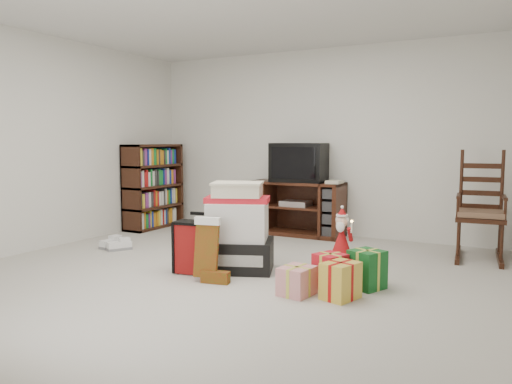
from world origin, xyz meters
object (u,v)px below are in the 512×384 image
santa_figurine (342,241)px  sneaker_pair (115,245)px  rocking_chair (481,220)px  red_suitcase (196,247)px  tv_stand (297,208)px  bookshelf (153,188)px  crt_television (299,162)px  teddy_bear (253,251)px  gift_cluster (336,279)px  gift_pile (238,233)px  mrs_claus_figurine (216,227)px

santa_figurine → sneaker_pair: 2.64m
rocking_chair → red_suitcase: (-2.34, -1.99, -0.16)m
rocking_chair → sneaker_pair: size_ratio=3.25×
tv_stand → bookshelf: (-2.08, -0.46, 0.22)m
santa_figurine → crt_television: 1.72m
rocking_chair → teddy_bear: size_ratio=3.08×
red_suitcase → crt_television: bearing=80.1°
rocking_chair → crt_television: 2.36m
teddy_bear → santa_figurine: size_ratio=0.68×
gift_cluster → red_suitcase: bearing=-179.8°
tv_stand → gift_pile: (0.25, -2.00, 0.01)m
rocking_chair → sneaker_pair: 4.14m
bookshelf → gift_pile: (2.33, -1.54, -0.22)m
mrs_claus_figurine → sneaker_pair: bearing=-147.9°
rocking_chair → gift_cluster: (-0.94, -1.99, -0.29)m
teddy_bear → rocking_chair: bearing=38.7°
gift_pile → santa_figurine: 1.15m
bookshelf → sneaker_pair: bearing=-67.9°
sneaker_pair → santa_figurine: bearing=30.2°
gift_pile → sneaker_pair: size_ratio=2.26×
gift_pile → crt_television: bearing=74.1°
gift_pile → red_suitcase: bearing=-156.3°
gift_cluster → santa_figurine: bearing=106.4°
tv_stand → mrs_claus_figurine: (-0.51, -1.21, -0.12)m
rocking_chair → gift_cluster: size_ratio=1.43×
bookshelf → gift_cluster: (3.44, -1.83, -0.46)m
rocking_chair → gift_cluster: 2.22m
red_suitcase → santa_figurine: size_ratio=1.02×
gift_pile → teddy_bear: gift_pile is taller
teddy_bear → santa_figurine: santa_figurine is taller
bookshelf → mrs_claus_figurine: size_ratio=1.91×
gift_pile → santa_figurine: gift_pile is taller
crt_television → bookshelf: bearing=-172.2°
red_suitcase → crt_television: (0.07, 2.30, 0.73)m
crt_television → santa_figurine: bearing=-54.4°
mrs_claus_figurine → crt_television: size_ratio=0.86×
gift_pile → teddy_bear: 0.26m
teddy_bear → gift_cluster: (1.01, -0.43, -0.05)m
bookshelf → mrs_claus_figurine: 1.77m
tv_stand → gift_pile: gift_pile is taller
red_suitcase → gift_pile: bearing=37.6°
crt_television → teddy_bear: bearing=-85.1°
rocking_chair → teddy_bear: (-1.95, -1.56, -0.24)m
tv_stand → rocking_chair: 2.32m
santa_figurine → mrs_claus_figurine: bearing=-178.6°
gift_cluster → crt_television: size_ratio=1.15×
santa_figurine → mrs_claus_figurine: (-1.54, -0.04, 0.02)m
gift_pile → gift_cluster: bearing=-36.6°
rocking_chair → mrs_claus_figurine: rocking_chair is taller
tv_stand → mrs_claus_figurine: 1.32m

